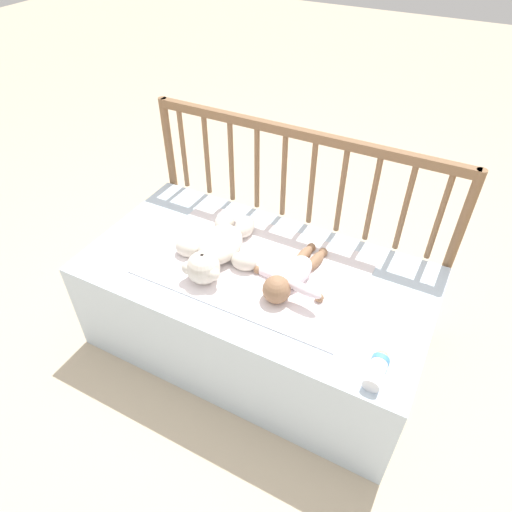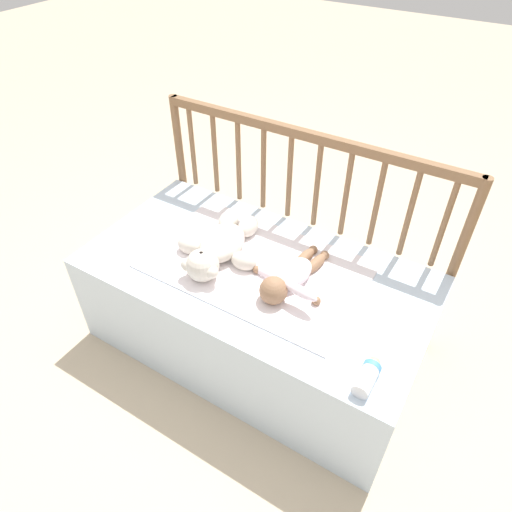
{
  "view_description": "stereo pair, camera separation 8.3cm",
  "coord_description": "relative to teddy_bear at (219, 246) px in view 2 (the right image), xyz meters",
  "views": [
    {
      "loc": [
        0.58,
        -1.11,
        1.59
      ],
      "look_at": [
        0.0,
        0.0,
        0.49
      ],
      "focal_mm": 32.0,
      "sensor_mm": 36.0,
      "label": 1
    },
    {
      "loc": [
        0.66,
        -1.07,
        1.59
      ],
      "look_at": [
        0.0,
        0.0,
        0.49
      ],
      "focal_mm": 32.0,
      "sensor_mm": 36.0,
      "label": 2
    }
  ],
  "objects": [
    {
      "name": "baby_bottle",
      "position": [
        0.69,
        -0.23,
        -0.02
      ],
      "size": [
        0.05,
        0.14,
        0.05
      ],
      "color": "white",
      "rests_on": "crib_mattress"
    },
    {
      "name": "blanket",
      "position": [
        0.15,
        0.03,
        -0.05
      ],
      "size": [
        0.81,
        0.5,
        0.01
      ],
      "color": "white",
      "rests_on": "crib_mattress"
    },
    {
      "name": "ground_plane",
      "position": [
        0.16,
        0.01,
        -0.48
      ],
      "size": [
        12.0,
        12.0,
        0.0
      ],
      "primitive_type": "plane",
      "color": "#C6B293"
    },
    {
      "name": "teddy_bear",
      "position": [
        0.0,
        0.0,
        0.0
      ],
      "size": [
        0.34,
        0.42,
        0.12
      ],
      "color": "silver",
      "rests_on": "crib_mattress"
    },
    {
      "name": "baby",
      "position": [
        0.3,
        0.0,
        -0.01
      ],
      "size": [
        0.3,
        0.36,
        0.1
      ],
      "color": "white",
      "rests_on": "crib_mattress"
    },
    {
      "name": "crib_rail",
      "position": [
        0.16,
        0.38,
        0.11
      ],
      "size": [
        1.3,
        0.04,
        0.84
      ],
      "color": "brown",
      "rests_on": "ground_plane"
    },
    {
      "name": "crib_mattress",
      "position": [
        0.16,
        0.01,
        -0.27
      ],
      "size": [
        1.3,
        0.69,
        0.43
      ],
      "color": "silver",
      "rests_on": "ground_plane"
    }
  ]
}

